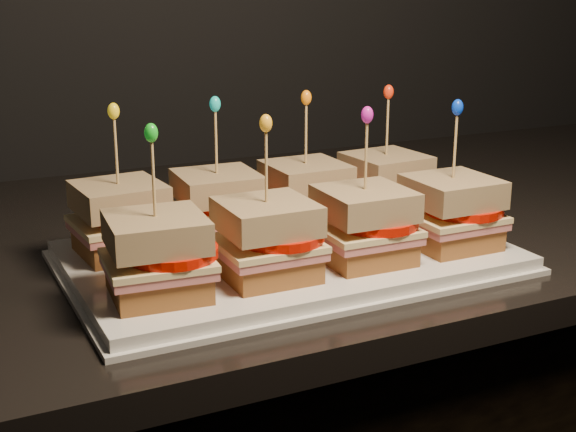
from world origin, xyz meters
name	(u,v)px	position (x,y,z in m)	size (l,w,h in m)	color
granite_slab	(122,252)	(0.04, 1.65, 0.92)	(2.17, 0.73, 0.03)	black
platter	(288,257)	(0.18, 1.48, 0.95)	(0.45, 0.28, 0.02)	white
platter_rim	(288,262)	(0.18, 1.48, 0.94)	(0.47, 0.29, 0.01)	white
sandwich_0_bread_bot	(122,242)	(0.01, 1.55, 0.97)	(0.08, 0.08, 0.02)	brown
sandwich_0_ham	(121,228)	(0.01, 1.55, 0.98)	(0.09, 0.09, 0.01)	#C06162
sandwich_0_cheese	(120,222)	(0.01, 1.55, 0.99)	(0.09, 0.09, 0.01)	#F4DA95
sandwich_0_tomato	(133,215)	(0.02, 1.54, 1.00)	(0.08, 0.08, 0.01)	red
sandwich_0_bread_top	(119,197)	(0.01, 1.55, 1.02)	(0.09, 0.09, 0.03)	#5E350F
sandwich_0_pick	(116,155)	(0.01, 1.55, 1.06)	(0.00, 0.00, 0.09)	tan
sandwich_0_frill	(114,111)	(0.01, 1.55, 1.11)	(0.01, 0.01, 0.02)	yellow
sandwich_1_bread_bot	(218,229)	(0.12, 1.55, 0.97)	(0.08, 0.08, 0.02)	brown
sandwich_1_ham	(218,215)	(0.12, 1.55, 0.98)	(0.09, 0.09, 0.01)	#C06162
sandwich_1_cheese	(218,209)	(0.12, 1.55, 0.99)	(0.09, 0.09, 0.01)	#F4DA95
sandwich_1_tomato	(230,203)	(0.13, 1.54, 1.00)	(0.08, 0.08, 0.01)	red
sandwich_1_bread_top	(217,186)	(0.12, 1.55, 1.02)	(0.09, 0.09, 0.03)	#5E350F
sandwich_1_pick	(216,146)	(0.12, 1.55, 1.06)	(0.00, 0.00, 0.09)	tan
sandwich_1_frill	(215,104)	(0.12, 1.55, 1.11)	(0.01, 0.01, 0.02)	#16C5BD
sandwich_2_bread_bot	(305,217)	(0.23, 1.55, 0.97)	(0.08, 0.08, 0.02)	brown
sandwich_2_ham	(306,204)	(0.23, 1.55, 0.98)	(0.09, 0.09, 0.01)	#C06162
sandwich_2_cheese	(306,198)	(0.23, 1.55, 0.99)	(0.09, 0.09, 0.01)	#F4DA95
sandwich_2_tomato	(317,192)	(0.24, 1.54, 1.00)	(0.08, 0.08, 0.01)	red
sandwich_2_bread_top	(306,176)	(0.23, 1.55, 1.02)	(0.09, 0.09, 0.03)	#5E350F
sandwich_2_pick	(306,137)	(0.23, 1.55, 1.06)	(0.00, 0.00, 0.09)	tan
sandwich_2_frill	(306,98)	(0.23, 1.55, 1.11)	(0.01, 0.01, 0.02)	orange
sandwich_3_bread_bot	(385,206)	(0.34, 1.55, 0.97)	(0.08, 0.08, 0.02)	brown
sandwich_3_ham	(385,193)	(0.34, 1.55, 0.98)	(0.09, 0.09, 0.01)	#C06162
sandwich_3_cheese	(385,188)	(0.34, 1.55, 0.99)	(0.09, 0.09, 0.01)	#F4DA95
sandwich_3_tomato	(396,182)	(0.35, 1.54, 1.00)	(0.08, 0.08, 0.01)	red
sandwich_3_bread_top	(386,166)	(0.34, 1.55, 1.02)	(0.09, 0.09, 0.03)	#5E350F
sandwich_3_pick	(387,130)	(0.34, 1.55, 1.06)	(0.00, 0.00, 0.09)	tan
sandwich_3_frill	(389,92)	(0.34, 1.55, 1.11)	(0.01, 0.01, 0.02)	red
sandwich_4_bread_bot	(159,283)	(0.01, 1.41, 0.97)	(0.08, 0.08, 0.02)	brown
sandwich_4_ham	(158,267)	(0.01, 1.41, 0.98)	(0.09, 0.09, 0.01)	#C06162
sandwich_4_cheese	(157,260)	(0.01, 1.41, 0.99)	(0.09, 0.09, 0.01)	#F4DA95
sandwich_4_tomato	(172,252)	(0.02, 1.41, 1.00)	(0.08, 0.08, 0.01)	red
sandwich_4_bread_top	(156,232)	(0.01, 1.41, 1.02)	(0.09, 0.09, 0.03)	#5E350F
sandwich_4_pick	(154,183)	(0.01, 1.41, 1.06)	(0.00, 0.00, 0.09)	tan
sandwich_4_frill	(151,133)	(0.01, 1.41, 1.11)	(0.01, 0.01, 0.02)	green
sandwich_5_bread_bot	(267,265)	(0.12, 1.41, 0.97)	(0.08, 0.08, 0.02)	brown
sandwich_5_ham	(267,250)	(0.12, 1.41, 0.98)	(0.09, 0.09, 0.01)	#C06162
sandwich_5_cheese	(267,243)	(0.12, 1.41, 0.99)	(0.09, 0.09, 0.01)	#F4DA95
sandwich_5_tomato	(281,236)	(0.13, 1.41, 1.00)	(0.08, 0.08, 0.01)	red
sandwich_5_bread_top	(267,217)	(0.12, 1.41, 1.02)	(0.09, 0.09, 0.03)	#5E350F
sandwich_5_pick	(266,171)	(0.12, 1.41, 1.06)	(0.00, 0.00, 0.09)	tan
sandwich_5_frill	(266,123)	(0.12, 1.41, 1.11)	(0.01, 0.01, 0.02)	orange
sandwich_6_bread_bot	(363,250)	(0.23, 1.41, 0.97)	(0.08, 0.08, 0.02)	brown
sandwich_6_ham	(364,235)	(0.23, 1.41, 0.98)	(0.09, 0.09, 0.01)	#C06162
sandwich_6_cheese	(364,228)	(0.23, 1.41, 0.99)	(0.09, 0.09, 0.01)	#F4DA95
sandwich_6_tomato	(377,221)	(0.24, 1.41, 1.00)	(0.08, 0.08, 0.01)	red
sandwich_6_bread_top	(365,203)	(0.23, 1.41, 1.02)	(0.09, 0.09, 0.03)	#5E350F
sandwich_6_pick	(366,160)	(0.23, 1.41, 1.06)	(0.00, 0.00, 0.09)	tan
sandwich_6_frill	(367,115)	(0.23, 1.41, 1.11)	(0.01, 0.01, 0.02)	#C71AA1
sandwich_7_bread_bot	(450,235)	(0.34, 1.41, 0.97)	(0.08, 0.08, 0.02)	brown
sandwich_7_ham	(451,221)	(0.34, 1.41, 0.98)	(0.09, 0.09, 0.01)	#C06162
sandwich_7_cheese	(451,215)	(0.34, 1.41, 0.99)	(0.09, 0.09, 0.01)	#F4DA95
sandwich_7_tomato	(464,209)	(0.35, 1.41, 1.00)	(0.08, 0.08, 0.01)	red
sandwich_7_bread_top	(452,191)	(0.34, 1.41, 1.02)	(0.09, 0.09, 0.03)	#5E350F
sandwich_7_pick	(455,150)	(0.34, 1.41, 1.06)	(0.00, 0.00, 0.09)	tan
sandwich_7_frill	(457,107)	(0.34, 1.41, 1.11)	(0.01, 0.01, 0.02)	#0935D0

